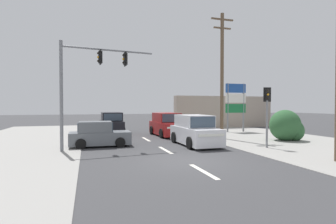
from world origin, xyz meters
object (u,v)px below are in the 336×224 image
Objects in this scene: hatchback_oncoming_mid at (99,135)px; shopping_plaza_sign at (236,101)px; suv_oncoming_near at (167,125)px; utility_pole_midground_right at (222,73)px; suv_receding_far at (195,131)px; pedestal_signal_right_kerb at (267,107)px; traffic_signal_mast at (86,76)px; suv_kerbside_parked at (111,123)px.

shopping_plaza_sign is at bearing 22.57° from hatchback_oncoming_mid.
shopping_plaza_sign is at bearing 8.17° from suv_oncoming_near.
suv_oncoming_near is 1.26× the size of hatchback_oncoming_mid.
utility_pole_midground_right is 5.93m from shopping_plaza_sign.
suv_receding_far and suv_oncoming_near have the same top height.
shopping_plaza_sign is 7.51m from suv_oncoming_near.
hatchback_oncoming_mid is (-9.39, 3.56, -1.71)m from pedestal_signal_right_kerb.
traffic_signal_mast is 8.97m from suv_oncoming_near.
suv_kerbside_parked reaches higher than hatchback_oncoming_mid.
traffic_signal_mast is (-9.75, -2.28, -0.80)m from utility_pole_midground_right.
utility_pole_midground_right is 10.83m from suv_kerbside_parked.
suv_oncoming_near is 5.44m from suv_kerbside_parked.
suv_receding_far is at bearing 146.16° from pedestal_signal_right_kerb.
pedestal_signal_right_kerb is 8.84m from suv_oncoming_near.
pedestal_signal_right_kerb is at bearing -54.77° from suv_kerbside_parked.
hatchback_oncoming_mid is at bearing -157.43° from shopping_plaza_sign.
shopping_plaza_sign is at bearing 43.03° from suv_receding_far.
traffic_signal_mast is 1.69× the size of pedestal_signal_right_kerb.
suv_kerbside_parked is (2.15, 8.83, -3.26)m from traffic_signal_mast.
suv_oncoming_near is at bearing 40.34° from traffic_signal_mast.
pedestal_signal_right_kerb is 0.77× the size of shopping_plaza_sign.
utility_pole_midground_right reaches higher than pedestal_signal_right_kerb.
suv_oncoming_near is at bearing 37.22° from hatchback_oncoming_mid.
traffic_signal_mast is 15.00m from shopping_plaza_sign.
traffic_signal_mast is 1.30× the size of shopping_plaza_sign.
utility_pole_midground_right is 10.04m from hatchback_oncoming_mid.
utility_pole_midground_right is 2.58× the size of hatchback_oncoming_mid.
traffic_signal_mast is at bearing -166.85° from utility_pole_midground_right.
suv_receding_far is at bearing -63.66° from suv_kerbside_parked.
traffic_signal_mast is 10.55m from pedestal_signal_right_kerb.
suv_oncoming_near is at bearing -171.83° from shopping_plaza_sign.
hatchback_oncoming_mid is at bearing -142.78° from suv_oncoming_near.
pedestal_signal_right_kerb is at bearing -110.88° from shopping_plaza_sign.
hatchback_oncoming_mid is (-9.03, -1.16, -4.24)m from utility_pole_midground_right.
traffic_signal_mast reaches higher than suv_receding_far.
suv_oncoming_near is (-0.19, 5.46, 0.00)m from suv_receding_far.
suv_oncoming_near is (-7.14, -1.02, -2.10)m from shopping_plaza_sign.
utility_pole_midground_right is at bearing -42.74° from suv_oncoming_near.
pedestal_signal_right_kerb is 0.78× the size of suv_receding_far.
utility_pole_midground_right reaches higher than suv_receding_far.
suv_oncoming_near is (-3.38, 3.13, -4.06)m from utility_pole_midground_right.
suv_receding_far is at bearing -136.97° from shopping_plaza_sign.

